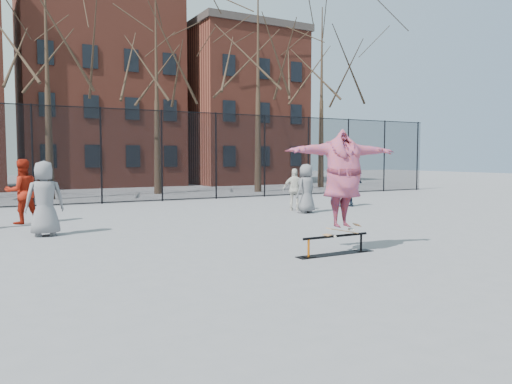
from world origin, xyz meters
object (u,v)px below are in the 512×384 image
bystander_grey (45,199)px  bystander_navy (346,185)px  skate_rail (336,247)px  bystander_white (295,190)px  skater (343,181)px  bystander_red (22,191)px  skateboard (342,232)px  bystander_extra (306,189)px

bystander_grey → bystander_navy: 11.40m
skate_rail → bystander_white: bystander_white is taller
skater → bystander_navy: skater is taller
bystander_red → bystander_navy: bystander_red is taller
skater → bystander_red: (-5.29, 8.10, -0.52)m
bystander_grey → bystander_white: size_ratio=1.21×
bystander_white → skate_rail: bearing=96.8°
skateboard → bystander_red: bearing=123.2°
skateboard → bystander_navy: 9.75m
skate_rail → bystander_grey: bystander_grey is taller
skateboard → bystander_white: size_ratio=0.49×
bystander_red → skate_rail: bearing=110.0°
bystander_grey → bystander_red: bystander_red is taller
skate_rail → skateboard: bearing=0.0°
bystander_navy → bystander_extra: bystander_navy is taller
skateboard → bystander_extra: 7.30m
skate_rail → bystander_navy: 9.87m
bystander_red → bystander_navy: bearing=164.7°
skate_rail → bystander_grey: 7.20m
bystander_red → bystander_navy: size_ratio=1.09×
skater → bystander_extra: size_ratio=1.41×
skateboard → bystander_red: bystander_red is taller
bystander_white → bystander_extra: 0.89m
bystander_grey → bystander_extra: size_ratio=1.09×
skater → bystander_grey: 7.29m
skater → bystander_red: 9.68m
skate_rail → skateboard: (0.16, 0.00, 0.28)m
skateboard → bystander_grey: (-4.97, 5.31, 0.49)m
skater → bystander_grey: size_ratio=1.30×
skate_rail → skateboard: 0.33m
bystander_grey → bystander_extra: bearing=-173.1°
skateboard → bystander_grey: size_ratio=0.41×
skate_rail → bystander_grey: (-4.81, 5.31, 0.77)m
skate_rail → bystander_red: 9.61m
skateboard → skater: bearing=0.0°
bystander_grey → bystander_white: bystander_grey is taller
skater → bystander_white: skater is taller
skater → skateboard: bearing=0.0°
skateboard → bystander_white: (3.65, 7.26, 0.33)m
bystander_red → bystander_grey: bearing=84.2°
bystander_red → bystander_white: bearing=162.3°
skateboard → bystander_white: bystander_white is taller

